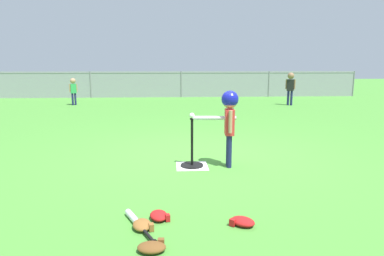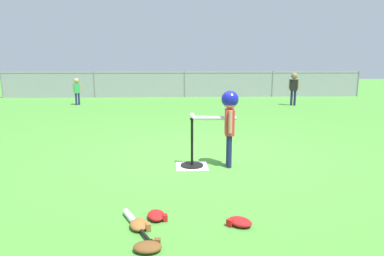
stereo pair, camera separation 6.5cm
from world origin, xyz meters
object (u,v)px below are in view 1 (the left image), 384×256
glove_tossed_aside (242,221)px  glove_near_bats (142,225)px  spare_bat_silver (136,221)px  glove_by_plate (159,216)px  baseball_on_tee (192,116)px  fielder_deep_center (73,88)px  fielder_near_left (290,84)px  batter_child (229,113)px  glove_outfield_drop (152,247)px  batting_tee (192,159)px

glove_tossed_aside → glove_near_bats: bearing=-179.5°
spare_bat_silver → glove_by_plate: glove_by_plate is taller
spare_bat_silver → glove_near_bats: 0.10m
baseball_on_tee → glove_near_bats: 2.01m
fielder_deep_center → fielder_near_left: bearing=-4.1°
batter_child → fielder_near_left: 8.00m
baseball_on_tee → fielder_deep_center: 8.58m
glove_outfield_drop → fielder_deep_center: bearing=108.4°
baseball_on_tee → fielder_near_left: (3.98, 7.16, 0.02)m
glove_outfield_drop → batting_tee: bearing=78.4°
baseball_on_tee → glove_near_bats: (-0.55, -1.81, -0.69)m
batting_tee → glove_outfield_drop: size_ratio=3.00×
baseball_on_tee → glove_outfield_drop: baseball_on_tee is taller
baseball_on_tee → glove_outfield_drop: bearing=-101.6°
spare_bat_silver → glove_outfield_drop: bearing=-70.0°
baseball_on_tee → glove_tossed_aside: baseball_on_tee is taller
glove_outfield_drop → glove_near_bats: bearing=105.5°
batter_child → glove_by_plate: bearing=-119.9°
fielder_deep_center → glove_outfield_drop: 10.45m
batter_child → glove_tossed_aside: bearing=-95.6°
spare_bat_silver → fielder_deep_center: bearing=108.4°
batter_child → glove_tossed_aside: 1.91m
batting_tee → spare_bat_silver: (-0.61, -1.73, -0.08)m
glove_outfield_drop → fielder_near_left: bearing=64.6°
fielder_near_left → glove_by_plate: 9.86m
glove_tossed_aside → fielder_deep_center: bearing=113.2°
spare_bat_silver → batting_tee: bearing=70.5°
glove_near_bats → spare_bat_silver: bearing=127.1°
glove_near_bats → glove_tossed_aside: size_ratio=0.92×
fielder_deep_center → batting_tee: bearing=-64.1°
glove_by_plate → glove_near_bats: (-0.14, -0.18, 0.00)m
glove_tossed_aside → glove_outfield_drop: size_ratio=1.18×
batter_child → glove_near_bats: batter_child is taller
batter_child → spare_bat_silver: size_ratio=1.74×
baseball_on_tee → batter_child: (0.50, -0.04, 0.03)m
glove_by_plate → batting_tee: bearing=75.8°
baseball_on_tee → fielder_near_left: fielder_near_left is taller
fielder_near_left → glove_outfield_drop: (-4.43, -9.34, -0.71)m
batter_child → glove_tossed_aside: batter_child is taller
spare_bat_silver → glove_tossed_aside: (0.95, -0.07, 0.01)m
fielder_near_left → fielder_deep_center: 7.75m
spare_bat_silver → glove_by_plate: size_ratio=2.49×
batter_child → glove_tossed_aside: size_ratio=3.93×
spare_bat_silver → glove_by_plate: 0.22m
glove_by_plate → glove_near_bats: bearing=-128.5°
batting_tee → glove_tossed_aside: size_ratio=2.53×
fielder_near_left → fielder_deep_center: size_ratio=1.21×
batting_tee → glove_outfield_drop: 2.23m
batter_child → glove_outfield_drop: (-0.95, -2.14, -0.72)m
baseball_on_tee → spare_bat_silver: bearing=-109.5°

